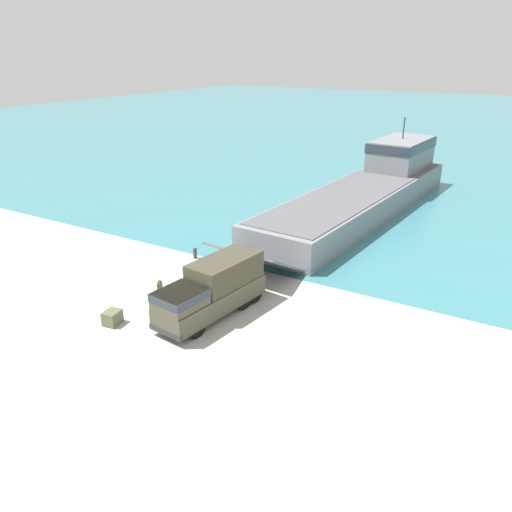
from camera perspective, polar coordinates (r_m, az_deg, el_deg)
The scene contains 7 objects.
ground_plane at distance 32.09m, azimuth -6.90°, elevation -5.66°, with size 240.00×240.00×0.00m, color #B7B5AD.
water_surface at distance 121.34m, azimuth 22.62°, elevation 13.65°, with size 240.00×180.00×0.01m, color teal.
landing_craft at distance 53.01m, azimuth 12.91°, elevation 7.69°, with size 9.35×36.91×8.22m.
military_truck at distance 30.20m, azimuth -5.04°, elevation -3.82°, with size 3.36×7.98×3.35m.
soldier_on_ramp at distance 32.07m, azimuth -10.91°, elevation -3.81°, with size 0.40×0.50×1.83m.
mooring_bollard at distance 39.09m, azimuth -6.99°, elevation 0.40°, with size 0.33×0.33×0.88m.
cargo_crate at distance 30.85m, azimuth -16.10°, elevation -6.78°, with size 0.85×1.02×0.85m, color #566042.
Camera 1 is at (17.58, -22.26, 15.01)m, focal length 35.00 mm.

